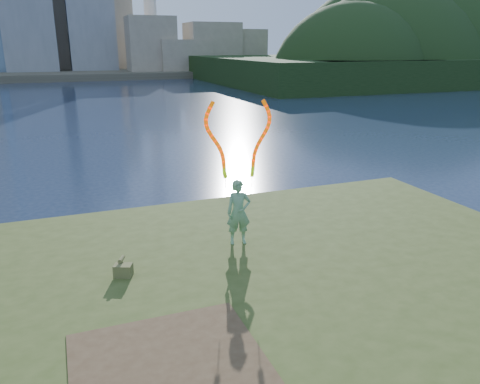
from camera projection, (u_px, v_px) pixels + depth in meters
name	position (u px, v px, depth m)	size (l,w,h in m)	color
ground	(229.00, 293.00, 11.67)	(320.00, 320.00, 0.00)	#19253E
grassy_knoll	(267.00, 332.00, 9.53)	(20.00, 18.00, 0.80)	#374619
dirt_patch	(170.00, 365.00, 7.83)	(3.20, 3.00, 0.02)	#47331E
far_shore	(73.00, 72.00, 96.04)	(320.00, 40.00, 1.20)	#4A4536
wooded_hill	(425.00, 78.00, 85.40)	(78.00, 50.00, 63.00)	black
woman_with_ribbons	(239.00, 194.00, 12.29)	(2.07, 0.59, 4.13)	#18681C
canvas_bag	(123.00, 269.00, 10.82)	(0.49, 0.55, 0.39)	#4F502A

